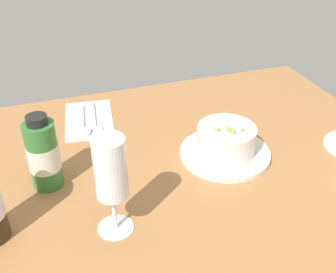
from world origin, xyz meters
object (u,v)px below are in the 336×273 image
at_px(cutlery_setting, 89,120).
at_px(wine_glass, 111,173).
at_px(porridge_bowl, 226,143).
at_px(sauce_bottle_green, 43,154).

bearing_deg(cutlery_setting, wine_glass, 87.21).
xyz_separation_m(porridge_bowl, wine_glass, (0.28, 0.14, 0.09)).
bearing_deg(wine_glass, sauce_bottle_green, -58.68).
bearing_deg(sauce_bottle_green, cutlery_setting, -117.86).
height_order(wine_glass, sauce_bottle_green, wine_glass).
height_order(cutlery_setting, wine_glass, wine_glass).
bearing_deg(cutlery_setting, sauce_bottle_green, 62.14).
bearing_deg(cutlery_setting, porridge_bowl, 135.97).
distance_m(cutlery_setting, wine_glass, 0.41).
bearing_deg(porridge_bowl, cutlery_setting, -44.03).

